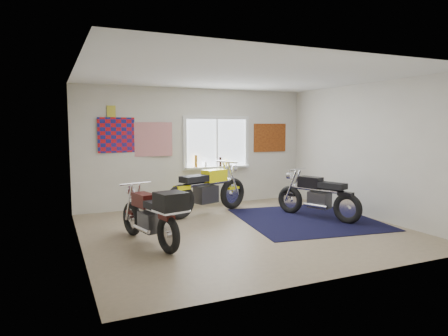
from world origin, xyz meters
name	(u,v)px	position (x,y,z in m)	size (l,w,h in m)	color
ground	(244,230)	(0.00, 0.00, 0.00)	(5.50, 5.50, 0.00)	#9E896B
room_shell	(245,138)	(0.00, 0.00, 1.64)	(5.50, 5.50, 5.50)	white
navy_rug	(307,219)	(1.49, 0.21, 0.01)	(2.50, 2.60, 0.01)	black
window_assembly	(217,146)	(0.50, 2.47, 1.37)	(1.66, 0.17, 1.26)	white
oil_bottles	(208,162)	(0.25, 2.40, 1.01)	(0.82, 0.07, 0.28)	#976016
flag_display	(111,111)	(-1.90, 2.48, 2.15)	(1.60, 0.10, 1.17)	red
triumph_poster	(270,138)	(1.95, 2.48, 1.55)	(0.90, 0.03, 0.70)	#A54C14
yellow_triumph	(207,191)	(-0.12, 1.50, 0.48)	(2.08, 0.93, 1.09)	black
black_chrome_bike	(318,197)	(1.75, 0.23, 0.43)	(0.87, 1.80, 0.97)	black
maroon_tourer	(153,215)	(-1.72, -0.28, 0.48)	(0.78, 1.81, 0.92)	black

